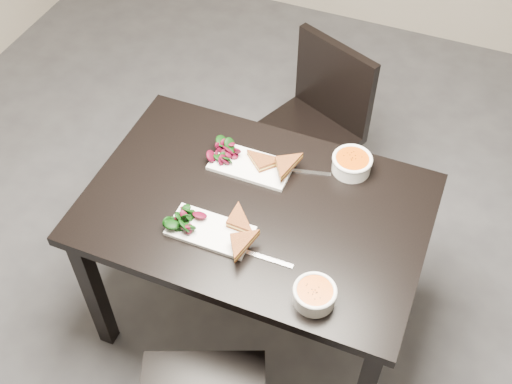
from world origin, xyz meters
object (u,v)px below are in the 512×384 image
table (256,222)px  plate_far (251,166)px  chair_far (315,121)px  soup_bowl_near (315,294)px  soup_bowl_far (352,163)px  plate_near (210,231)px

table → plate_far: 0.21m
plate_far → chair_far: bearing=83.7°
soup_bowl_near → soup_bowl_far: size_ratio=0.93×
plate_near → soup_bowl_far: 0.58m
table → soup_bowl_far: soup_bowl_far is taller
plate_near → soup_bowl_far: bearing=51.8°
table → soup_bowl_far: size_ratio=8.09×
chair_far → plate_far: (-0.07, -0.61, 0.27)m
soup_bowl_near → plate_far: 0.60m
table → chair_far: (-0.02, 0.77, -0.17)m
plate_far → table: bearing=-62.0°
soup_bowl_far → soup_bowl_near: bearing=-85.0°
soup_bowl_near → soup_bowl_far: 0.58m
plate_near → plate_far: (0.01, 0.33, 0.00)m
chair_far → plate_near: bearing=-71.2°
chair_far → soup_bowl_near: bearing=-49.0°
plate_far → soup_bowl_far: size_ratio=2.01×
plate_near → plate_far: size_ratio=0.96×
plate_near → soup_bowl_near: (0.41, -0.12, 0.03)m
table → plate_far: size_ratio=4.02×
soup_bowl_near → plate_far: (-0.40, 0.45, -0.03)m
table → chair_far: 0.79m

